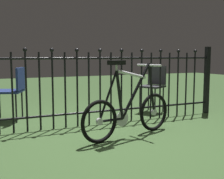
% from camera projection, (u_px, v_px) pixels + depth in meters
% --- Properties ---
extents(ground_plane, '(20.00, 20.00, 0.00)m').
position_uv_depth(ground_plane, '(110.00, 140.00, 3.36)').
color(ground_plane, '#355029').
extents(iron_fence, '(4.34, 0.07, 1.11)m').
position_uv_depth(iron_fence, '(82.00, 85.00, 3.97)').
color(iron_fence, black).
rests_on(iron_fence, ground).
extents(bicycle, '(1.32, 0.46, 0.91)m').
position_uv_depth(bicycle, '(129.00, 110.00, 3.47)').
color(bicycle, black).
rests_on(bicycle, ground).
extents(chair_charcoal, '(0.49, 0.49, 0.79)m').
position_uv_depth(chair_charcoal, '(154.00, 83.00, 5.03)').
color(chair_charcoal, black).
rests_on(chair_charcoal, ground).
extents(chair_navy, '(0.55, 0.55, 0.79)m').
position_uv_depth(chair_navy, '(12.00, 88.00, 4.32)').
color(chair_navy, black).
rests_on(chair_navy, ground).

